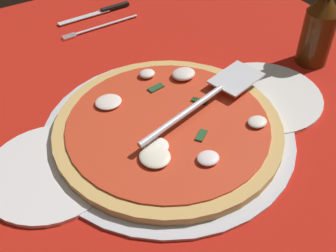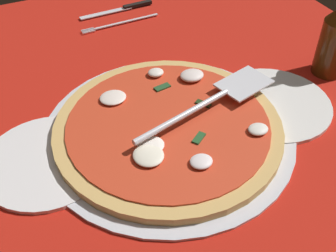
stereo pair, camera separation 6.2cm
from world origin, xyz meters
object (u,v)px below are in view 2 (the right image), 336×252
pizza (168,126)px  place_setting_near (122,17)px  dinner_plate_left (272,104)px  dinner_plate_right (47,161)px  pizza_server (213,99)px

pizza → place_setting_near: bearing=-99.7°
dinner_plate_left → dinner_plate_right: 39.98cm
place_setting_near → dinner_plate_right: bearing=53.8°
dinner_plate_left → dinner_plate_right: bearing=-4.5°
dinner_plate_right → pizza: bearing=174.6°
pizza → dinner_plate_right: bearing=-5.4°
pizza → place_setting_near: (-7.07, -41.34, -1.38)cm
dinner_plate_right → pizza: (-19.81, 1.86, 1.23)cm
pizza → pizza_server: size_ratio=1.31×
pizza → place_setting_near: pizza is taller
dinner_plate_left → pizza: size_ratio=0.56×
dinner_plate_right → pizza_server: size_ratio=0.70×
pizza_server → place_setting_near: pizza_server is taller
dinner_plate_right → place_setting_near: size_ratio=0.98×
dinner_plate_left → place_setting_near: (12.98, -42.63, -0.15)cm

